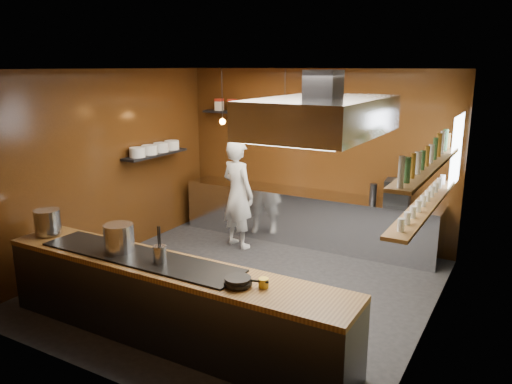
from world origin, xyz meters
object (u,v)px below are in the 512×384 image
Objects in this scene: stockpot_large at (48,222)px; stockpot_small at (119,238)px; espresso_machine at (397,192)px; chef at (238,194)px; extractor_hood at (322,116)px.

stockpot_small is (1.25, -0.01, 0.00)m from stockpot_large.
espresso_machine is (2.26, 3.82, -0.01)m from stockpot_small.
espresso_machine is 2.62m from chef.
stockpot_small is at bearing -0.36° from stockpot_large.
extractor_hood is 3.00m from espresso_machine.
extractor_hood reaches higher than stockpot_large.
chef reaches higher than stockpot_large.
stockpot_small is 0.90× the size of espresso_machine.
stockpot_small is at bearing -149.14° from extractor_hood.
chef is at bearing 140.96° from extractor_hood.
stockpot_small is 4.44m from espresso_machine.
espresso_machine is at bearing 59.45° from stockpot_small.
chef reaches higher than espresso_machine.
stockpot_large is (-3.24, -1.18, -1.41)m from extractor_hood.
stockpot_small is (-2.00, -1.19, -1.40)m from extractor_hood.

